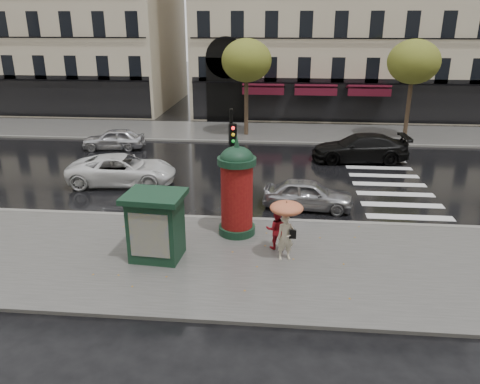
# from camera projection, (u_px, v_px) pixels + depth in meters

# --- Properties ---
(ground) EXTENTS (160.00, 160.00, 0.00)m
(ground) POSITION_uv_depth(u_px,v_px,m) (262.00, 256.00, 16.35)
(ground) COLOR black
(ground) RESTS_ON ground
(near_sidewalk) EXTENTS (90.00, 7.00, 0.12)m
(near_sidewalk) POSITION_uv_depth(u_px,v_px,m) (262.00, 262.00, 15.87)
(near_sidewalk) COLOR #474744
(near_sidewalk) RESTS_ON ground
(far_sidewalk) EXTENTS (90.00, 6.00, 0.12)m
(far_sidewalk) POSITION_uv_depth(u_px,v_px,m) (275.00, 132.00, 34.08)
(far_sidewalk) COLOR #474744
(far_sidewalk) RESTS_ON ground
(near_kerb) EXTENTS (90.00, 0.25, 0.14)m
(near_kerb) POSITION_uv_depth(u_px,v_px,m) (266.00, 220.00, 19.13)
(near_kerb) COLOR slate
(near_kerb) RESTS_ON ground
(far_kerb) EXTENTS (90.00, 0.25, 0.14)m
(far_kerb) POSITION_uv_depth(u_px,v_px,m) (274.00, 142.00, 31.28)
(far_kerb) COLOR slate
(far_kerb) RESTS_ON ground
(zebra_crossing) EXTENTS (3.60, 11.75, 0.01)m
(zebra_crossing) POSITION_uv_depth(u_px,v_px,m) (384.00, 176.00, 24.81)
(zebra_crossing) COLOR silver
(zebra_crossing) RESTS_ON ground
(tree_far_left) EXTENTS (3.40, 3.40, 6.64)m
(tree_far_left) POSITION_uv_depth(u_px,v_px,m) (246.00, 61.00, 31.55)
(tree_far_left) COLOR #38281C
(tree_far_left) RESTS_ON ground
(tree_far_right) EXTENTS (3.40, 3.40, 6.64)m
(tree_far_right) POSITION_uv_depth(u_px,v_px,m) (414.00, 62.00, 30.61)
(tree_far_right) COLOR #38281C
(tree_far_right) RESTS_ON ground
(woman_umbrella) EXTENTS (1.11, 1.11, 2.13)m
(woman_umbrella) POSITION_uv_depth(u_px,v_px,m) (286.00, 221.00, 15.48)
(woman_umbrella) COLOR beige
(woman_umbrella) RESTS_ON near_sidewalk
(woman_red) EXTENTS (0.79, 0.65, 1.47)m
(woman_red) POSITION_uv_depth(u_px,v_px,m) (276.00, 229.00, 16.46)
(woman_red) COLOR #A8141F
(woman_red) RESTS_ON near_sidewalk
(man_burgundy) EXTENTS (1.00, 0.89, 1.72)m
(man_burgundy) POSITION_uv_depth(u_px,v_px,m) (157.00, 214.00, 17.41)
(man_burgundy) COLOR #521019
(man_burgundy) RESTS_ON near_sidewalk
(morris_column) EXTENTS (1.42, 1.42, 3.82)m
(morris_column) POSITION_uv_depth(u_px,v_px,m) (237.00, 188.00, 17.26)
(morris_column) COLOR #133321
(morris_column) RESTS_ON near_sidewalk
(traffic_light) EXTENTS (0.33, 0.45, 4.53)m
(traffic_light) POSITION_uv_depth(u_px,v_px,m) (232.00, 155.00, 18.01)
(traffic_light) COLOR black
(traffic_light) RESTS_ON near_sidewalk
(newsstand) EXTENTS (2.05, 1.77, 2.32)m
(newsstand) POSITION_uv_depth(u_px,v_px,m) (156.00, 225.00, 15.66)
(newsstand) COLOR #133321
(newsstand) RESTS_ON near_sidewalk
(car_silver) EXTENTS (4.00, 1.90, 1.32)m
(car_silver) POSITION_uv_depth(u_px,v_px,m) (308.00, 194.00, 20.31)
(car_silver) COLOR #9C9DA1
(car_silver) RESTS_ON ground
(car_white) EXTENTS (5.51, 2.93, 1.47)m
(car_white) POSITION_uv_depth(u_px,v_px,m) (122.00, 170.00, 23.36)
(car_white) COLOR white
(car_white) RESTS_ON ground
(car_black) EXTENTS (5.61, 2.58, 1.59)m
(car_black) POSITION_uv_depth(u_px,v_px,m) (360.00, 148.00, 27.13)
(car_black) COLOR black
(car_black) RESTS_ON ground
(car_far_silver) EXTENTS (4.04, 1.98, 1.33)m
(car_far_silver) POSITION_uv_depth(u_px,v_px,m) (113.00, 139.00, 29.71)
(car_far_silver) COLOR #BCBDC2
(car_far_silver) RESTS_ON ground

